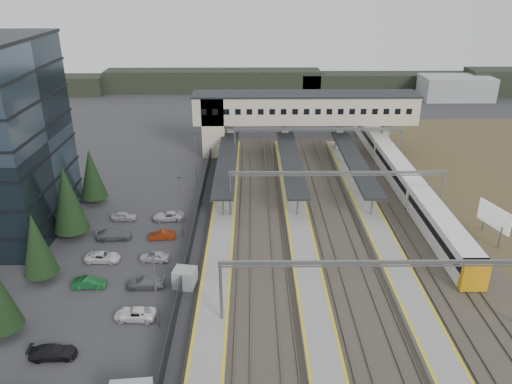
{
  "coord_description": "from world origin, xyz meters",
  "views": [
    {
      "loc": [
        0.89,
        -46.35,
        30.81
      ],
      "look_at": [
        1.43,
        14.62,
        4.0
      ],
      "focal_mm": 35.0,
      "sensor_mm": 36.0,
      "label": 1
    }
  ],
  "objects_px": {
    "footbridge": "(289,111)",
    "billboard": "(494,218)",
    "train": "(398,172)",
    "relay_cabin_far": "(185,278)"
  },
  "relations": [
    {
      "from": "footbridge",
      "to": "billboard",
      "type": "height_order",
      "value": "footbridge"
    },
    {
      "from": "footbridge",
      "to": "train",
      "type": "distance_m",
      "value": 23.18
    },
    {
      "from": "relay_cabin_far",
      "to": "train",
      "type": "bearing_deg",
      "value": 42.73
    },
    {
      "from": "footbridge",
      "to": "billboard",
      "type": "bearing_deg",
      "value": -55.29
    },
    {
      "from": "footbridge",
      "to": "billboard",
      "type": "relative_size",
      "value": 7.56
    },
    {
      "from": "billboard",
      "to": "footbridge",
      "type": "bearing_deg",
      "value": 124.71
    },
    {
      "from": "relay_cabin_far",
      "to": "billboard",
      "type": "xyz_separation_m",
      "value": [
        37.15,
        9.92,
        2.01
      ]
    },
    {
      "from": "relay_cabin_far",
      "to": "billboard",
      "type": "distance_m",
      "value": 38.51
    },
    {
      "from": "relay_cabin_far",
      "to": "footbridge",
      "type": "xyz_separation_m",
      "value": [
        13.98,
        43.37,
        6.87
      ]
    },
    {
      "from": "train",
      "to": "billboard",
      "type": "xyz_separation_m",
      "value": [
        6.87,
        -18.05,
        1.02
      ]
    }
  ]
}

